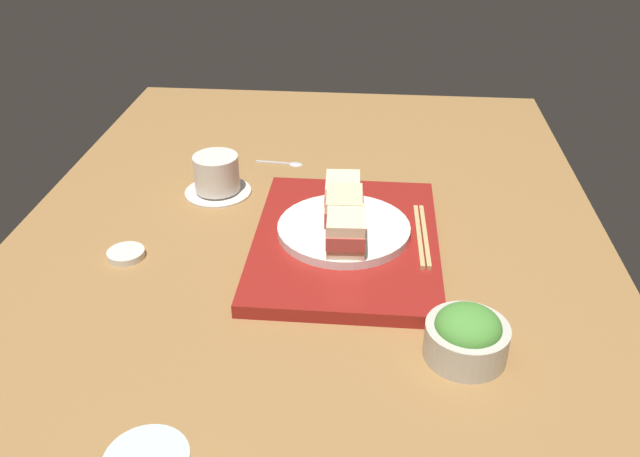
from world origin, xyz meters
TOP-DOWN VIEW (x-y plane):
  - ground_plane at (0.00, 0.00)cm, footprint 140.00×100.00cm
  - serving_tray at (-3.63, -6.45)cm, footprint 39.61×29.45cm
  - sandwich_plate at (-2.75, -6.03)cm, footprint 21.47×21.47cm
  - sandwich_near at (-9.22, -6.64)cm, footprint 8.27×6.19cm
  - sandwich_middle at (-2.75, -6.03)cm, footprint 8.12×6.43cm
  - sandwich_far at (3.72, -5.41)cm, footprint 7.88×6.23cm
  - salad_bowl at (-28.14, -23.10)cm, footprint 10.70×10.70cm
  - chopsticks_pair at (-2.97, -18.58)cm, footprint 18.59×2.11cm
  - coffee_cup at (13.23, 18.44)cm, footprint 12.37×12.35cm
  - small_sauce_dish at (-9.64, 28.12)cm, footprint 5.88×5.88cm
  - teaspoon at (26.50, 6.65)cm, footprint 2.22×9.70cm

SIDE VIEW (x-z plane):
  - ground_plane at x=0.00cm, z-range -3.00..0.00cm
  - teaspoon at x=26.50cm, z-range -0.05..0.75cm
  - small_sauce_dish at x=-9.64cm, z-range 0.00..1.14cm
  - serving_tray at x=-3.63cm, z-range 0.00..2.15cm
  - chopsticks_pair at x=-2.97cm, z-range 2.15..2.85cm
  - sandwich_plate at x=-2.75cm, z-range 2.15..3.59cm
  - salad_bowl at x=-28.14cm, z-range -0.26..6.80cm
  - coffee_cup at x=13.23cm, z-range -0.22..7.23cm
  - sandwich_far at x=3.72cm, z-range 3.59..8.64cm
  - sandwich_near at x=-9.22cm, z-range 3.59..9.19cm
  - sandwich_middle at x=-2.75cm, z-range 3.59..9.36cm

